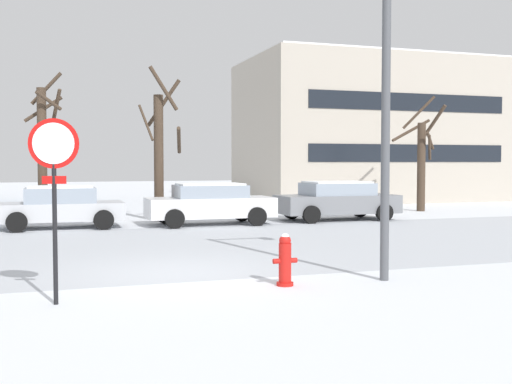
{
  "coord_description": "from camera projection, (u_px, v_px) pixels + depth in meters",
  "views": [
    {
      "loc": [
        -2.35,
        -12.02,
        2.16
      ],
      "look_at": [
        3.52,
        5.54,
        1.28
      ],
      "focal_mm": 44.15,
      "sensor_mm": 36.0,
      "label": 1
    }
  ],
  "objects": [
    {
      "name": "tree_far_mid",
      "position": [
        160.0,
        150.0,
        23.06
      ],
      "size": [
        1.65,
        1.85,
        5.58
      ],
      "color": "#423326",
      "rests_on": "ground"
    },
    {
      "name": "parked_car_gray",
      "position": [
        337.0,
        200.0,
        23.47
      ],
      "size": [
        4.47,
        2.18,
        1.45
      ],
      "color": "slate",
      "rests_on": "ground"
    },
    {
      "name": "parked_car_silver",
      "position": [
        61.0,
        207.0,
        20.52
      ],
      "size": [
        4.02,
        2.04,
        1.39
      ],
      "color": "silver",
      "rests_on": "ground"
    },
    {
      "name": "fire_hydrant",
      "position": [
        285.0,
        259.0,
        10.98
      ],
      "size": [
        0.44,
        0.3,
        0.92
      ],
      "color": "red",
      "rests_on": "ground"
    },
    {
      "name": "road_surface",
      "position": [
        146.0,
        248.0,
        15.8
      ],
      "size": [
        80.0,
        9.52,
        0.0
      ],
      "color": "#B7BCC4",
      "rests_on": "ground"
    },
    {
      "name": "building_far_right",
      "position": [
        370.0,
        131.0,
        36.43
      ],
      "size": [
        14.25,
        8.52,
        7.99
      ],
      "color": "#B2A899",
      "rests_on": "ground"
    },
    {
      "name": "tree_far_left",
      "position": [
        43.0,
        147.0,
        22.48
      ],
      "size": [
        1.39,
        1.5,
        5.44
      ],
      "color": "#423326",
      "rests_on": "ground"
    },
    {
      "name": "parked_car_white",
      "position": [
        210.0,
        203.0,
        21.72
      ],
      "size": [
        4.36,
        2.06,
        1.44
      ],
      "color": "white",
      "rests_on": "ground"
    },
    {
      "name": "ground_plane",
      "position": [
        175.0,
        273.0,
        12.24
      ],
      "size": [
        120.0,
        120.0,
        0.0
      ],
      "primitive_type": "plane",
      "color": "white"
    },
    {
      "name": "street_lamp",
      "position": [
        401.0,
        88.0,
        11.44
      ],
      "size": [
        1.77,
        0.36,
        5.76
      ],
      "color": "#4C4F54",
      "rests_on": "ground"
    },
    {
      "name": "tree_far_right",
      "position": [
        422.0,
        158.0,
        27.81
      ],
      "size": [
        1.91,
        1.65,
        5.15
      ],
      "color": "#423326",
      "rests_on": "ground"
    },
    {
      "name": "stop_sign",
      "position": [
        54.0,
        174.0,
        9.49
      ],
      "size": [
        0.74,
        0.2,
        2.82
      ],
      "color": "black",
      "rests_on": "ground"
    }
  ]
}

